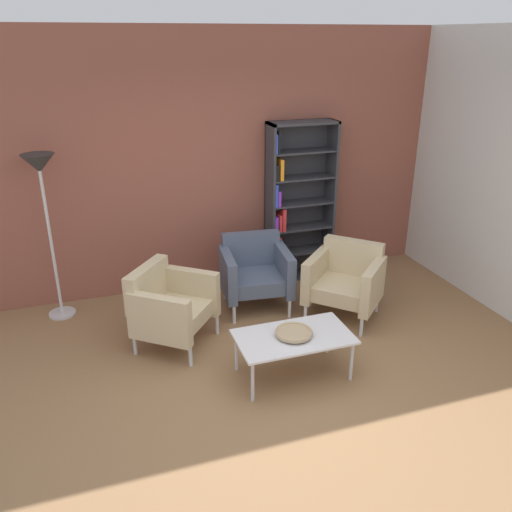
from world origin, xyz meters
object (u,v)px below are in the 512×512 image
object	(u,v)px
floor_lamp_torchiere	(42,184)
armchair_spare_guest	(169,305)
armchair_corner_red	(346,279)
decorative_bowl	(294,332)
bookshelf_tall	(295,205)
armchair_by_bookshelf	(255,271)
coffee_table_low	(294,339)

from	to	relation	value
floor_lamp_torchiere	armchair_spare_guest	bearing A→B (deg)	-42.55
armchair_spare_guest	armchair_corner_red	bearing A→B (deg)	-52.56
armchair_spare_guest	decorative_bowl	bearing A→B (deg)	-95.35
bookshelf_tall	floor_lamp_torchiere	size ratio (longest dim) A/B	1.09
armchair_spare_guest	armchair_by_bookshelf	size ratio (longest dim) A/B	1.21
coffee_table_low	bookshelf_tall	bearing A→B (deg)	67.66
armchair_spare_guest	armchair_by_bookshelf	distance (m)	1.13
armchair_spare_guest	bookshelf_tall	bearing A→B (deg)	-19.65
coffee_table_low	decorative_bowl	bearing A→B (deg)	180.00
bookshelf_tall	coffee_table_low	xyz separation A→B (m)	(-0.80, -1.96, -0.56)
coffee_table_low	armchair_spare_guest	bearing A→B (deg)	136.26
decorative_bowl	armchair_by_bookshelf	world-z (taller)	armchair_by_bookshelf
coffee_table_low	armchair_by_bookshelf	bearing A→B (deg)	85.67
coffee_table_low	armchair_spare_guest	size ratio (longest dim) A/B	1.05
armchair_corner_red	armchair_spare_guest	xyz separation A→B (m)	(-1.86, 0.03, 0.00)
armchair_spare_guest	armchair_by_bookshelf	bearing A→B (deg)	-26.46
armchair_corner_red	armchair_spare_guest	size ratio (longest dim) A/B	1.00
bookshelf_tall	armchair_corner_red	bearing A→B (deg)	-83.04
armchair_corner_red	armchair_spare_guest	distance (m)	1.86
decorative_bowl	armchair_by_bookshelf	bearing A→B (deg)	85.67
armchair_corner_red	floor_lamp_torchiere	world-z (taller)	floor_lamp_torchiere
decorative_bowl	floor_lamp_torchiere	size ratio (longest dim) A/B	0.18
decorative_bowl	armchair_corner_red	bearing A→B (deg)	42.15
coffee_table_low	armchair_corner_red	bearing A→B (deg)	42.15
bookshelf_tall	armchair_by_bookshelf	world-z (taller)	bookshelf_tall
bookshelf_tall	floor_lamp_torchiere	bearing A→B (deg)	-177.12
armchair_by_bookshelf	coffee_table_low	bearing A→B (deg)	-88.16
decorative_bowl	armchair_by_bookshelf	size ratio (longest dim) A/B	0.41
armchair_spare_guest	floor_lamp_torchiere	bearing A→B (deg)	85.84
bookshelf_tall	coffee_table_low	size ratio (longest dim) A/B	1.90
armchair_corner_red	armchair_by_bookshelf	world-z (taller)	same
bookshelf_tall	armchair_spare_guest	size ratio (longest dim) A/B	2.00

